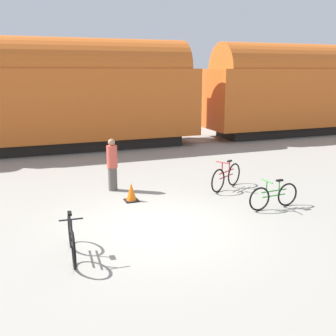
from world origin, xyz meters
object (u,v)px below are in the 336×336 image
at_px(bicycle_maroon, 226,177).
at_px(traffic_cone, 131,193).
at_px(freight_train, 83,92).
at_px(bicycle_black, 72,239).
at_px(person_in_red, 112,165).
at_px(bicycle_green, 274,196).

distance_m(bicycle_maroon, traffic_cone, 3.22).
bearing_deg(freight_train, bicycle_black, -100.44).
distance_m(bicycle_maroon, person_in_red, 3.70).
height_order(freight_train, traffic_cone, freight_train).
distance_m(bicycle_black, bicycle_maroon, 6.19).
relative_size(bicycle_maroon, person_in_red, 0.92).
bearing_deg(person_in_red, freight_train, -66.58).
distance_m(bicycle_black, traffic_cone, 3.71).
bearing_deg(bicycle_green, bicycle_maroon, 98.50).
distance_m(person_in_red, traffic_cone, 1.41).
distance_m(bicycle_green, person_in_red, 5.05).
bearing_deg(traffic_cone, person_in_red, 101.92).
height_order(freight_train, bicycle_green, freight_train).
height_order(person_in_red, traffic_cone, person_in_red).
bearing_deg(freight_train, bicycle_maroon, -69.60).
bearing_deg(bicycle_black, person_in_red, 66.81).
xyz_separation_m(bicycle_maroon, bicycle_green, (0.32, -2.13, -0.04)).
bearing_deg(bicycle_maroon, bicycle_black, -149.37).
relative_size(freight_train, person_in_red, 21.67).
bearing_deg(traffic_cone, bicycle_black, -124.65).
height_order(bicycle_green, person_in_red, person_in_red).
bearing_deg(person_in_red, bicycle_black, 92.63).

